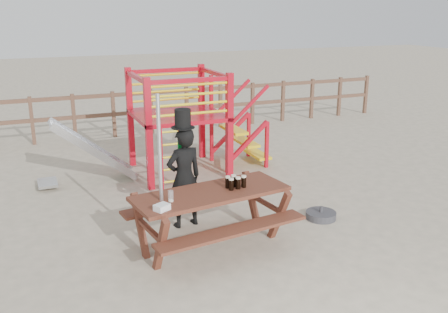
# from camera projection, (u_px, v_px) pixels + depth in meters

# --- Properties ---
(ground) EXTENTS (60.00, 60.00, 0.00)m
(ground) POSITION_uv_depth(u_px,v_px,m) (241.00, 247.00, 7.13)
(ground) COLOR #BDAE93
(ground) RESTS_ON ground
(back_fence) EXTENTS (15.09, 0.09, 1.20)m
(back_fence) POSITION_uv_depth(u_px,v_px,m) (132.00, 108.00, 13.12)
(back_fence) COLOR brown
(back_fence) RESTS_ON ground
(playground_fort) EXTENTS (4.71, 1.84, 2.10)m
(playground_fort) POSITION_uv_depth(u_px,v_px,m) (175.00, 122.00, 10.04)
(playground_fort) COLOR red
(playground_fort) RESTS_ON ground
(picnic_table) EXTENTS (2.36, 1.79, 0.84)m
(picnic_table) POSITION_uv_depth(u_px,v_px,m) (211.00, 212.00, 6.99)
(picnic_table) COLOR brown
(picnic_table) RESTS_ON ground
(man_with_hat) EXTENTS (0.62, 0.46, 1.86)m
(man_with_hat) POSITION_uv_depth(u_px,v_px,m) (184.00, 175.00, 7.60)
(man_with_hat) COLOR black
(man_with_hat) RESTS_ON ground
(metal_pole) EXTENTS (0.05, 0.05, 2.26)m
(metal_pole) POSITION_uv_depth(u_px,v_px,m) (161.00, 180.00, 6.50)
(metal_pole) COLOR #B2B2B7
(metal_pole) RESTS_ON ground
(parasol_base) EXTENTS (0.49, 0.49, 0.21)m
(parasol_base) POSITION_uv_depth(u_px,v_px,m) (321.00, 215.00, 8.07)
(parasol_base) COLOR #36363B
(parasol_base) RESTS_ON ground
(paper_bag) EXTENTS (0.22, 0.21, 0.08)m
(paper_bag) POSITION_uv_depth(u_px,v_px,m) (162.00, 207.00, 6.25)
(paper_bag) COLOR white
(paper_bag) RESTS_ON picnic_table
(stout_pints) EXTENTS (0.29, 0.19, 0.17)m
(stout_pints) POSITION_uv_depth(u_px,v_px,m) (235.00, 182.00, 7.00)
(stout_pints) COLOR black
(stout_pints) RESTS_ON picnic_table
(empty_glasses) EXTENTS (0.07, 0.07, 0.15)m
(empty_glasses) POSITION_uv_depth(u_px,v_px,m) (171.00, 196.00, 6.53)
(empty_glasses) COLOR silver
(empty_glasses) RESTS_ON picnic_table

